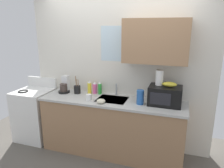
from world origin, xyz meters
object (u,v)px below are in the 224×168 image
object	(u,v)px
small_bowl	(101,101)
utensil_crock	(77,89)
banana_bunch	(170,84)
dish_soap_bottle_pink	(95,88)
stove_range	(35,114)
dish_soap_bottle_green	(100,88)
microwave	(165,95)
paper_towel_roll	(159,78)
mug_white	(89,97)
dish_soap_bottle_yellow	(89,88)
coffee_maker	(65,86)
cereal_canister	(140,97)

from	to	relation	value
small_bowl	utensil_crock	bearing A→B (deg)	149.89
banana_bunch	dish_soap_bottle_pink	bearing A→B (deg)	172.41
stove_range	dish_soap_bottle_green	xyz separation A→B (m)	(1.18, 0.21, 0.54)
microwave	utensil_crock	world-z (taller)	utensil_crock
microwave	dish_soap_bottle_green	world-z (taller)	microwave
banana_bunch	paper_towel_roll	size ratio (longest dim) A/B	0.91
utensil_crock	mug_white	bearing A→B (deg)	-38.08
microwave	mug_white	distance (m)	1.13
microwave	dish_soap_bottle_yellow	size ratio (longest dim) A/B	2.12
utensil_crock	coffee_maker	bearing A→B (deg)	-177.14
microwave	cereal_canister	world-z (taller)	microwave
banana_bunch	paper_towel_roll	world-z (taller)	paper_towel_roll
dish_soap_bottle_yellow	coffee_maker	bearing A→B (deg)	-170.28
cereal_canister	small_bowl	distance (m)	0.58
coffee_maker	dish_soap_bottle_yellow	size ratio (longest dim) A/B	1.29
dish_soap_bottle_pink	mug_white	xyz separation A→B (m)	(0.05, -0.35, -0.04)
mug_white	small_bowl	xyz separation A→B (m)	(0.22, -0.06, -0.02)
mug_white	utensil_crock	size ratio (longest dim) A/B	0.32
stove_range	small_bowl	size ratio (longest dim) A/B	8.31
banana_bunch	small_bowl	xyz separation A→B (m)	(-0.94, -0.25, -0.27)
utensil_crock	dish_soap_bottle_pink	bearing A→B (deg)	18.08
cereal_canister	utensil_crock	xyz separation A→B (m)	(-1.10, 0.17, -0.03)
banana_bunch	coffee_maker	xyz separation A→B (m)	(-1.72, 0.06, -0.20)
utensil_crock	dish_soap_bottle_yellow	bearing A→B (deg)	17.35
banana_bunch	dish_soap_bottle_pink	xyz separation A→B (m)	(-1.21, 0.16, -0.21)
paper_towel_roll	mug_white	world-z (taller)	paper_towel_roll
dish_soap_bottle_green	small_bowl	size ratio (longest dim) A/B	1.61
mug_white	small_bowl	world-z (taller)	mug_white
banana_bunch	coffee_maker	distance (m)	1.74
banana_bunch	dish_soap_bottle_yellow	world-z (taller)	banana_bunch
mug_white	utensil_crock	world-z (taller)	utensil_crock
cereal_canister	small_bowl	bearing A→B (deg)	-164.80
microwave	coffee_maker	bearing A→B (deg)	177.95
stove_range	small_bowl	distance (m)	1.46
paper_towel_roll	dish_soap_bottle_yellow	world-z (taller)	paper_towel_roll
coffee_maker	banana_bunch	bearing A→B (deg)	-1.94
banana_bunch	mug_white	distance (m)	1.21
stove_range	paper_towel_roll	bearing A→B (deg)	2.57
paper_towel_roll	small_bowl	xyz separation A→B (m)	(-0.79, -0.30, -0.35)
dish_soap_bottle_pink	utensil_crock	bearing A→B (deg)	-161.92
dish_soap_bottle_pink	dish_soap_bottle_yellow	size ratio (longest dim) A/B	0.91
dish_soap_bottle_pink	coffee_maker	bearing A→B (deg)	-168.58
mug_white	microwave	bearing A→B (deg)	9.62
stove_range	banana_bunch	bearing A→B (deg)	1.16
stove_range	banana_bunch	distance (m)	2.42
paper_towel_roll	dish_soap_bottle_pink	xyz separation A→B (m)	(-1.06, 0.11, -0.29)
dish_soap_bottle_green	dish_soap_bottle_pink	xyz separation A→B (m)	(-0.09, -0.00, -0.01)
microwave	dish_soap_bottle_pink	distance (m)	1.17
coffee_maker	dish_soap_bottle_green	world-z (taller)	coffee_maker
coffee_maker	utensil_crock	xyz separation A→B (m)	(0.23, 0.01, -0.03)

